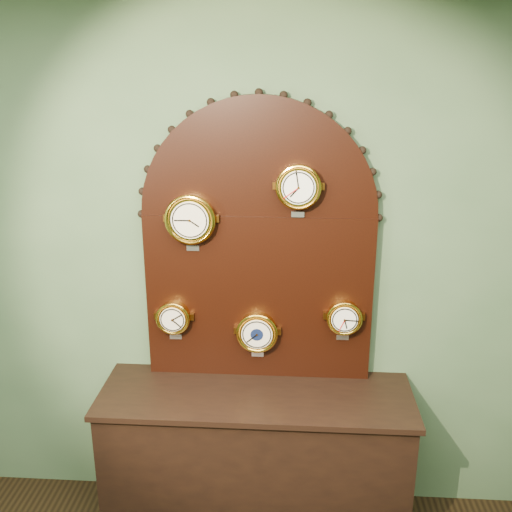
# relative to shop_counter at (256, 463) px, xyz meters

# --- Properties ---
(wall_back) EXTENTS (4.00, 0.00, 4.00)m
(wall_back) POSITION_rel_shop_counter_xyz_m (0.00, 0.27, 1.00)
(wall_back) COLOR #4A6746
(wall_back) RESTS_ON ground
(shop_counter) EXTENTS (1.60, 0.50, 0.80)m
(shop_counter) POSITION_rel_shop_counter_xyz_m (0.00, 0.00, 0.00)
(shop_counter) COLOR black
(shop_counter) RESTS_ON ground_plane
(display_board) EXTENTS (1.26, 0.06, 1.53)m
(display_board) POSITION_rel_shop_counter_xyz_m (0.00, 0.22, 1.23)
(display_board) COLOR black
(display_board) RESTS_ON shop_counter
(roman_clock) EXTENTS (0.26, 0.08, 0.31)m
(roman_clock) POSITION_rel_shop_counter_xyz_m (-0.34, 0.15, 1.33)
(roman_clock) COLOR gold
(roman_clock) RESTS_ON display_board
(arabic_clock) EXTENTS (0.22, 0.08, 0.27)m
(arabic_clock) POSITION_rel_shop_counter_xyz_m (0.20, 0.15, 1.50)
(arabic_clock) COLOR gold
(arabic_clock) RESTS_ON display_board
(hygrometer) EXTENTS (0.18, 0.08, 0.23)m
(hygrometer) POSITION_rel_shop_counter_xyz_m (-0.45, 0.15, 0.78)
(hygrometer) COLOR gold
(hygrometer) RESTS_ON display_board
(barometer) EXTENTS (0.22, 0.08, 0.27)m
(barometer) POSITION_rel_shop_counter_xyz_m (-0.00, 0.15, 0.71)
(barometer) COLOR gold
(barometer) RESTS_ON display_board
(tide_clock) EXTENTS (0.19, 0.08, 0.24)m
(tide_clock) POSITION_rel_shop_counter_xyz_m (0.45, 0.15, 0.81)
(tide_clock) COLOR gold
(tide_clock) RESTS_ON display_board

